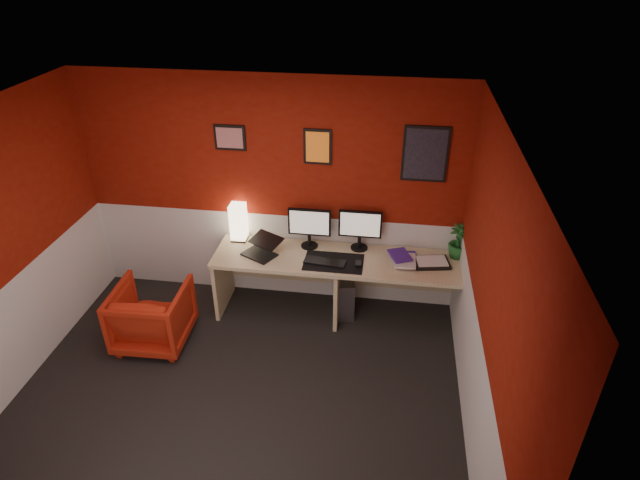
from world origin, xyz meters
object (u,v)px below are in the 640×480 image
(laptop, at_px, (259,246))
(zen_tray, at_px, (432,263))
(monitor_left, at_px, (309,222))
(potted_plant, at_px, (459,241))
(desk, at_px, (338,287))
(shoji_lamp, at_px, (239,223))
(pc_tower, at_px, (344,293))
(monitor_right, at_px, (360,224))
(armchair, at_px, (152,315))

(laptop, distance_m, zen_tray, 1.77)
(monitor_left, distance_m, potted_plant, 1.54)
(desk, xyz_separation_m, shoji_lamp, (-1.11, 0.23, 0.56))
(shoji_lamp, relative_size, pc_tower, 0.89)
(monitor_left, height_order, monitor_right, same)
(shoji_lamp, xyz_separation_m, potted_plant, (2.31, -0.03, -0.02))
(monitor_left, bearing_deg, desk, -29.62)
(laptop, height_order, pc_tower, laptop)
(monitor_left, relative_size, armchair, 0.81)
(monitor_left, height_order, zen_tray, monitor_left)
(monitor_left, relative_size, pc_tower, 1.29)
(monitor_left, bearing_deg, laptop, -152.64)
(potted_plant, bearing_deg, shoji_lamp, 179.14)
(shoji_lamp, xyz_separation_m, pc_tower, (1.16, -0.14, -0.70))
(laptop, xyz_separation_m, monitor_left, (0.49, 0.25, 0.18))
(shoji_lamp, relative_size, monitor_left, 0.69)
(potted_plant, bearing_deg, zen_tray, -146.35)
(pc_tower, height_order, armchair, armchair)
(laptop, relative_size, pc_tower, 0.73)
(potted_plant, bearing_deg, monitor_right, 178.45)
(monitor_left, height_order, potted_plant, monitor_left)
(shoji_lamp, xyz_separation_m, armchair, (-0.68, -0.91, -0.61))
(pc_tower, bearing_deg, laptop, 179.74)
(monitor_right, relative_size, zen_tray, 1.66)
(zen_tray, bearing_deg, potted_plant, 33.65)
(laptop, bearing_deg, zen_tray, 31.44)
(shoji_lamp, xyz_separation_m, monitor_right, (1.30, -0.01, 0.09))
(desk, relative_size, shoji_lamp, 6.50)
(potted_plant, relative_size, armchair, 0.52)
(laptop, xyz_separation_m, monitor_right, (1.01, 0.29, 0.18))
(potted_plant, bearing_deg, laptop, -172.72)
(desk, bearing_deg, monitor_right, 49.94)
(pc_tower, bearing_deg, potted_plant, -5.29)
(shoji_lamp, bearing_deg, laptop, -45.47)
(zen_tray, xyz_separation_m, armchair, (-2.73, -0.70, -0.42))
(laptop, xyz_separation_m, potted_plant, (2.02, 0.26, 0.07))
(laptop, bearing_deg, potted_plant, 35.97)
(shoji_lamp, xyz_separation_m, zen_tray, (2.05, -0.21, -0.18))
(desk, bearing_deg, laptop, -175.83)
(shoji_lamp, relative_size, zen_tray, 1.14)
(shoji_lamp, distance_m, monitor_left, 0.78)
(monitor_left, distance_m, zen_tray, 1.31)
(desk, bearing_deg, armchair, -159.27)
(potted_plant, height_order, armchair, potted_plant)
(monitor_right, height_order, pc_tower, monitor_right)
(laptop, bearing_deg, shoji_lamp, 163.23)
(zen_tray, bearing_deg, shoji_lamp, 174.20)
(zen_tray, bearing_deg, monitor_right, 164.94)
(laptop, height_order, armchair, laptop)
(armchair, bearing_deg, potted_plant, -165.49)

